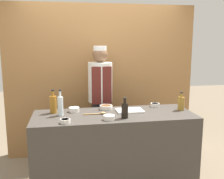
# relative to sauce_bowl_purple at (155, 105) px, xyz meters

# --- Properties ---
(cabinet_wall) EXTENTS (3.02, 0.18, 2.40)m
(cabinet_wall) POSITION_rel_sauce_bowl_purple_xyz_m (-0.62, 0.87, 0.23)
(cabinet_wall) COLOR olive
(cabinet_wall) RESTS_ON ground_plane
(counter) EXTENTS (1.98, 0.74, 0.94)m
(counter) POSITION_rel_sauce_bowl_purple_xyz_m (-0.62, -0.26, -0.50)
(counter) COLOR #3D3833
(counter) RESTS_ON ground_plane
(sauce_bowl_purple) EXTENTS (0.12, 0.12, 0.05)m
(sauce_bowl_purple) POSITION_rel_sauce_bowl_purple_xyz_m (0.00, 0.00, 0.00)
(sauce_bowl_purple) COLOR silver
(sauce_bowl_purple) RESTS_ON counter
(sauce_bowl_white) EXTENTS (0.13, 0.13, 0.05)m
(sauce_bowl_white) POSITION_rel_sauce_bowl_purple_xyz_m (-0.72, -0.50, 0.00)
(sauce_bowl_white) COLOR silver
(sauce_bowl_white) RESTS_ON counter
(sauce_bowl_brown) EXTENTS (0.17, 0.17, 0.05)m
(sauce_bowl_brown) POSITION_rel_sauce_bowl_purple_xyz_m (-0.68, -0.02, 0.00)
(sauce_bowl_brown) COLOR silver
(sauce_bowl_brown) RESTS_ON counter
(sauce_bowl_orange) EXTENTS (0.11, 0.11, 0.05)m
(sauce_bowl_orange) POSITION_rel_sauce_bowl_purple_xyz_m (-1.21, -0.53, -0.00)
(sauce_bowl_orange) COLOR silver
(sauce_bowl_orange) RESTS_ON counter
(sauce_bowl_green) EXTENTS (0.13, 0.13, 0.06)m
(sauce_bowl_green) POSITION_rel_sauce_bowl_purple_xyz_m (-1.10, -0.08, 0.00)
(sauce_bowl_green) COLOR silver
(sauce_bowl_green) RESTS_ON counter
(cutting_board) EXTENTS (0.34, 0.24, 0.02)m
(cutting_board) POSITION_rel_sauce_bowl_purple_xyz_m (-0.40, -0.18, -0.02)
(cutting_board) COLOR white
(cutting_board) RESTS_ON counter
(bottle_vinegar) EXTENTS (0.08, 0.08, 0.24)m
(bottle_vinegar) POSITION_rel_sauce_bowl_purple_xyz_m (0.27, -0.23, 0.07)
(bottle_vinegar) COLOR olive
(bottle_vinegar) RESTS_ON counter
(bottle_soy) EXTENTS (0.08, 0.08, 0.24)m
(bottle_soy) POSITION_rel_sauce_bowl_purple_xyz_m (-0.53, -0.46, 0.07)
(bottle_soy) COLOR black
(bottle_soy) RESTS_ON counter
(bottle_clear) EXTENTS (0.07, 0.07, 0.32)m
(bottle_clear) POSITION_rel_sauce_bowl_purple_xyz_m (-1.26, -0.22, 0.10)
(bottle_clear) COLOR silver
(bottle_clear) RESTS_ON counter
(bottle_amber) EXTENTS (0.08, 0.08, 0.30)m
(bottle_amber) POSITION_rel_sauce_bowl_purple_xyz_m (-1.35, -0.09, 0.09)
(bottle_amber) COLOR #9E661E
(bottle_amber) RESTS_ON counter
(wooden_spoon) EXTENTS (0.28, 0.05, 0.03)m
(wooden_spoon) POSITION_rel_sauce_bowl_purple_xyz_m (-0.81, -0.25, -0.01)
(wooden_spoon) COLOR #B2844C
(wooden_spoon) RESTS_ON counter
(chef_center) EXTENTS (0.36, 0.36, 1.76)m
(chef_center) POSITION_rel_sauce_bowl_purple_xyz_m (-0.69, 0.48, -0.01)
(chef_center) COLOR #28282D
(chef_center) RESTS_ON ground_plane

